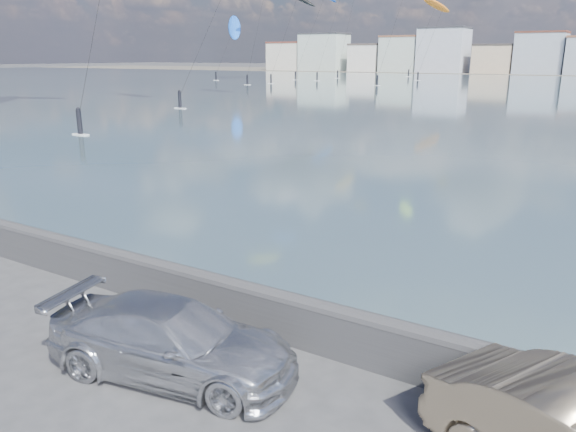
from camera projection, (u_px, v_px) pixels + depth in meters
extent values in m
plane|color=#333335|center=(123.00, 378.00, 10.06)|extent=(700.00, 700.00, 0.00)
cube|color=#28282B|center=(217.00, 301.00, 12.14)|extent=(400.00, 0.35, 0.90)
cylinder|color=#28282B|center=(216.00, 282.00, 12.02)|extent=(400.00, 0.36, 0.36)
cube|color=beige|center=(289.00, 57.00, 217.37)|extent=(14.00, 11.00, 10.00)
cube|color=brown|center=(289.00, 43.00, 215.91)|extent=(14.28, 11.22, 0.60)
cube|color=#B7C6BC|center=(324.00, 53.00, 209.08)|extent=(16.00, 12.00, 13.00)
cube|color=#2D2D33|center=(324.00, 34.00, 207.20)|extent=(16.32, 12.24, 0.60)
cube|color=white|center=(367.00, 59.00, 200.74)|extent=(11.00, 10.00, 9.00)
cube|color=#4C423D|center=(367.00, 45.00, 199.41)|extent=(11.22, 10.20, 0.60)
cube|color=#B7C6BC|center=(402.00, 55.00, 193.79)|extent=(13.00, 11.00, 11.50)
cube|color=brown|center=(403.00, 37.00, 192.12)|extent=(13.26, 11.22, 0.60)
cube|color=#B2B7C6|center=(443.00, 51.00, 186.08)|extent=(15.00, 12.00, 14.00)
cube|color=#2D2D33|center=(445.00, 28.00, 184.06)|extent=(15.30, 12.24, 0.60)
cube|color=#CCB293|center=(494.00, 60.00, 178.45)|extent=(12.00, 10.00, 8.50)
cube|color=#383330|center=(495.00, 45.00, 177.20)|extent=(12.24, 10.20, 0.60)
cube|color=#9EA8B7|center=(540.00, 54.00, 171.11)|extent=(14.00, 11.00, 12.00)
cube|color=#562D23|center=(543.00, 32.00, 169.37)|extent=(14.28, 11.22, 0.60)
imported|color=silver|center=(172.00, 340.00, 10.02)|extent=(4.92, 2.74, 1.35)
cube|color=white|center=(180.00, 108.00, 61.05)|extent=(1.40, 0.42, 0.08)
cylinder|color=black|center=(180.00, 100.00, 60.80)|extent=(0.36, 0.36, 1.70)
sphere|color=black|center=(179.00, 91.00, 60.55)|extent=(0.28, 0.28, 0.28)
cube|color=white|center=(418.00, 80.00, 129.09)|extent=(1.40, 0.42, 0.08)
cylinder|color=black|center=(418.00, 76.00, 128.84)|extent=(0.36, 0.36, 1.70)
sphere|color=black|center=(418.00, 72.00, 128.59)|extent=(0.28, 0.28, 0.28)
cylinder|color=black|center=(439.00, 20.00, 129.58)|extent=(3.86, 12.71, 24.41)
cube|color=white|center=(81.00, 134.00, 40.69)|extent=(1.40, 0.42, 0.08)
cylinder|color=black|center=(79.00, 122.00, 40.44)|extent=(0.36, 0.36, 1.70)
sphere|color=black|center=(78.00, 109.00, 40.20)|extent=(0.28, 0.28, 0.28)
cube|color=white|center=(377.00, 85.00, 107.32)|extent=(1.40, 0.42, 0.08)
cylinder|color=black|center=(377.00, 81.00, 107.07)|extent=(0.36, 0.36, 1.70)
sphere|color=black|center=(377.00, 76.00, 106.82)|extent=(0.28, 0.28, 0.28)
cylinder|color=black|center=(400.00, 7.00, 108.80)|extent=(2.03, 14.71, 26.53)
ellipsoid|color=blue|center=(234.00, 27.00, 133.65)|extent=(8.24, 8.91, 7.28)
cube|color=white|center=(216.00, 80.00, 129.86)|extent=(1.40, 0.42, 0.08)
cylinder|color=black|center=(216.00, 76.00, 129.61)|extent=(0.36, 0.36, 1.70)
sphere|color=black|center=(216.00, 72.00, 129.36)|extent=(0.28, 0.28, 0.28)
cylinder|color=black|center=(225.00, 51.00, 131.58)|extent=(0.63, 8.33, 10.72)
cube|color=white|center=(317.00, 81.00, 127.19)|extent=(1.40, 0.42, 0.08)
cylinder|color=black|center=(317.00, 77.00, 126.94)|extent=(0.36, 0.36, 1.70)
sphere|color=black|center=(317.00, 73.00, 126.69)|extent=(0.28, 0.28, 0.28)
cylinder|color=black|center=(334.00, 19.00, 128.61)|extent=(1.11, 13.36, 24.69)
ellipsoid|color=orange|center=(436.00, 5.00, 151.15)|extent=(7.49, 8.28, 5.27)
cube|color=white|center=(408.00, 77.00, 151.36)|extent=(1.40, 0.42, 0.08)
cylinder|color=black|center=(409.00, 73.00, 151.11)|extent=(0.36, 0.36, 1.70)
sphere|color=black|center=(409.00, 70.00, 150.86)|extent=(0.28, 0.28, 0.28)
cylinder|color=black|center=(422.00, 38.00, 151.08)|extent=(3.66, 8.33, 17.37)
cube|color=white|center=(338.00, 78.00, 141.49)|extent=(1.40, 0.42, 0.08)
cylinder|color=black|center=(338.00, 74.00, 141.24)|extent=(0.36, 0.36, 1.70)
sphere|color=black|center=(338.00, 71.00, 140.99)|extent=(0.28, 0.28, 0.28)
cylinder|color=black|center=(354.00, 0.00, 142.77)|extent=(0.03, 16.01, 35.55)
cube|color=white|center=(271.00, 84.00, 114.11)|extent=(1.40, 0.42, 0.08)
cylinder|color=black|center=(271.00, 79.00, 113.86)|extent=(0.36, 0.36, 1.70)
sphere|color=black|center=(271.00, 74.00, 113.61)|extent=(0.28, 0.28, 0.28)
cylinder|color=black|center=(284.00, 36.00, 116.39)|extent=(0.74, 11.49, 16.20)
cube|color=white|center=(295.00, 80.00, 131.87)|extent=(1.40, 0.42, 0.08)
cylinder|color=black|center=(295.00, 76.00, 131.62)|extent=(0.36, 0.36, 1.70)
sphere|color=black|center=(295.00, 72.00, 131.37)|extent=(0.28, 0.28, 0.28)
cylinder|color=black|center=(311.00, 34.00, 134.94)|extent=(0.27, 14.56, 18.68)
cube|color=white|center=(247.00, 85.00, 109.88)|extent=(1.40, 0.42, 0.08)
cylinder|color=black|center=(247.00, 80.00, 109.63)|extent=(0.36, 0.36, 1.70)
sphere|color=black|center=(247.00, 75.00, 109.39)|extent=(0.28, 0.28, 0.28)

